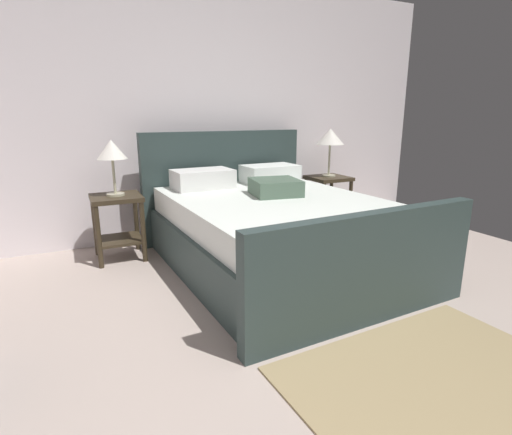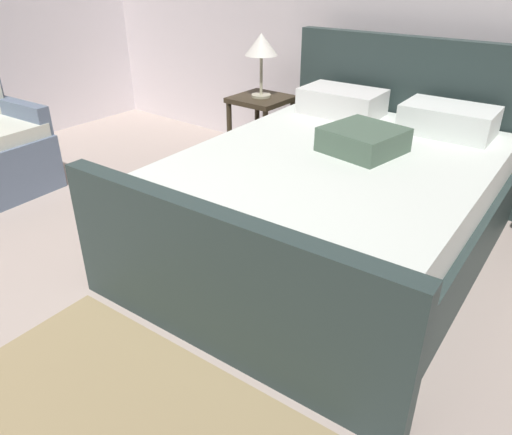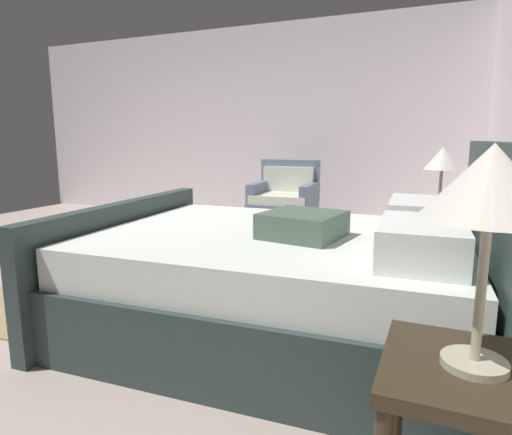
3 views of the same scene
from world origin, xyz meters
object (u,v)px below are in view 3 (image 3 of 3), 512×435
Objects in this scene: table_lamp_left at (442,161)px; armchair at (284,207)px; table_lamp_right at (491,188)px; bed at (288,279)px; nightstand_left at (436,238)px.

armchair is (-1.33, -1.71, -0.65)m from table_lamp_left.
table_lamp_right is 4.23m from armchair.
table_lamp_right is at bearing 36.79° from bed.
table_lamp_left is at bearing 146.82° from bed.
armchair is (-3.75, -1.82, -0.70)m from table_lamp_right.
nightstand_left is at bearing 52.14° from armchair.
table_lamp_left is at bearing 112.62° from nightstand_left.
bed is 1.45m from nightstand_left.
bed is 3.98× the size of nightstand_left.
table_lamp_left is at bearing -177.24° from table_lamp_right.
nightstand_left is (-2.42, -0.12, -0.65)m from table_lamp_right.
armchair is at bearing -160.13° from bed.
table_lamp_right reaches higher than armchair.
table_lamp_right reaches higher than table_lamp_left.
table_lamp_right reaches higher than bed.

